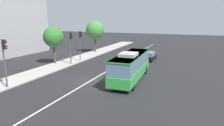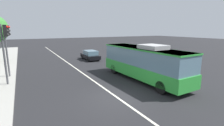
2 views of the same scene
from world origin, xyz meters
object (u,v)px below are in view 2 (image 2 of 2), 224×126
Objects in this scene: sedan_black at (90,55)px; traffic_light_far_corner at (5,44)px; transit_bus at (143,61)px; traffic_light_near_corner at (7,42)px.

traffic_light_far_corner is at bearing 128.68° from sedan_black.
sedan_black is at bearing 39.37° from traffic_light_far_corner.
transit_bus is 12.60m from sedan_black.
traffic_light_near_corner is at bearing 118.14° from sedan_black.
sedan_black is 0.87× the size of traffic_light_near_corner.
transit_bus is 12.02m from traffic_light_far_corner.
traffic_light_near_corner reaches higher than sedan_black.
traffic_light_near_corner is at bearing 90.98° from traffic_light_far_corner.
traffic_light_near_corner is 2.79m from traffic_light_far_corner.
traffic_light_far_corner is at bearing -92.50° from traffic_light_near_corner.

